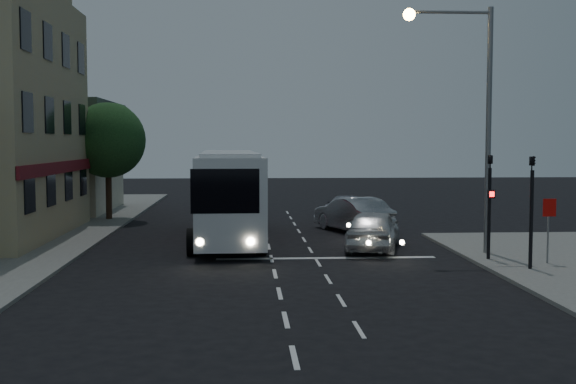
{
  "coord_description": "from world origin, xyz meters",
  "views": [
    {
      "loc": [
        -0.97,
        -23.88,
        4.24
      ],
      "look_at": [
        0.8,
        5.21,
        2.2
      ],
      "focal_mm": 45.0,
      "sensor_mm": 36.0,
      "label": 1
    }
  ],
  "objects": [
    {
      "name": "street_tree",
      "position": [
        -8.21,
        15.02,
        4.5
      ],
      "size": [
        4.0,
        4.0,
        6.2
      ],
      "color": "black",
      "rests_on": "sidewalk_far"
    },
    {
      "name": "traffic_signal_side",
      "position": [
        8.3,
        -1.2,
        2.42
      ],
      "size": [
        0.18,
        0.15,
        4.1
      ],
      "color": "black",
      "rests_on": "sidewalk_near"
    },
    {
      "name": "car_suv",
      "position": [
        4.04,
        3.8,
        0.8
      ],
      "size": [
        3.07,
        5.04,
        1.6
      ],
      "primitive_type": "imported",
      "rotation": [
        0.0,
        0.0,
        2.87
      ],
      "color": "silver",
      "rests_on": "ground"
    },
    {
      "name": "car_sedan_a",
      "position": [
        4.11,
        9.46,
        0.83
      ],
      "size": [
        3.35,
        5.32,
        1.65
      ],
      "primitive_type": "imported",
      "rotation": [
        0.0,
        0.0,
        3.49
      ],
      "color": "#A8AAAF",
      "rests_on": "ground"
    },
    {
      "name": "streetlight",
      "position": [
        7.34,
        2.2,
        5.73
      ],
      "size": [
        3.32,
        0.44,
        9.0
      ],
      "color": "slate",
      "rests_on": "sidewalk_near"
    },
    {
      "name": "low_building_north",
      "position": [
        -13.5,
        20.0,
        3.39
      ],
      "size": [
        9.4,
        9.4,
        6.5
      ],
      "color": "beige",
      "rests_on": "sidewalk_far"
    },
    {
      "name": "road_markings",
      "position": [
        1.29,
        3.31,
        0.0
      ],
      "size": [
        8.0,
        30.55,
        0.01
      ],
      "color": "silver",
      "rests_on": "ground"
    },
    {
      "name": "regulatory_sign",
      "position": [
        9.3,
        -0.24,
        1.6
      ],
      "size": [
        0.45,
        0.12,
        2.2
      ],
      "color": "slate",
      "rests_on": "sidewalk_near"
    },
    {
      "name": "tour_bus",
      "position": [
        -1.64,
        7.21,
        2.06
      ],
      "size": [
        2.97,
        12.48,
        3.81
      ],
      "rotation": [
        0.0,
        0.0,
        0.03
      ],
      "color": "silver",
      "rests_on": "ground"
    },
    {
      "name": "ground",
      "position": [
        0.0,
        0.0,
        0.0
      ],
      "size": [
        120.0,
        120.0,
        0.0
      ],
      "primitive_type": "plane",
      "color": "black"
    },
    {
      "name": "traffic_signal_main",
      "position": [
        7.6,
        0.78,
        2.42
      ],
      "size": [
        0.25,
        0.35,
        4.1
      ],
      "color": "black",
      "rests_on": "sidewalk_near"
    },
    {
      "name": "car_sedan_b",
      "position": [
        4.48,
        14.42,
        0.68
      ],
      "size": [
        2.0,
        4.74,
        1.37
      ],
      "primitive_type": "imported",
      "rotation": [
        0.0,
        0.0,
        3.16
      ],
      "color": "gray",
      "rests_on": "ground"
    }
  ]
}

